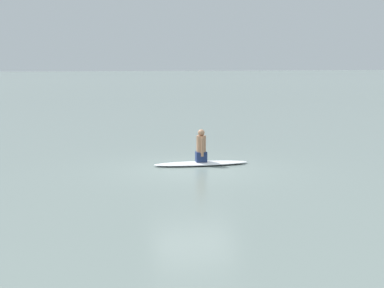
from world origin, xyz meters
The scene contains 3 objects.
ground_plane centered at (0.00, 0.00, 0.00)m, with size 400.00×400.00×0.00m, color slate.
surfboard centered at (-0.42, -0.63, 0.05)m, with size 2.99×0.65×0.11m, color white.
person_paddler centered at (-0.42, -0.63, 0.57)m, with size 0.36×0.45×1.02m.
Camera 1 is at (4.25, 15.13, 3.16)m, focal length 50.06 mm.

